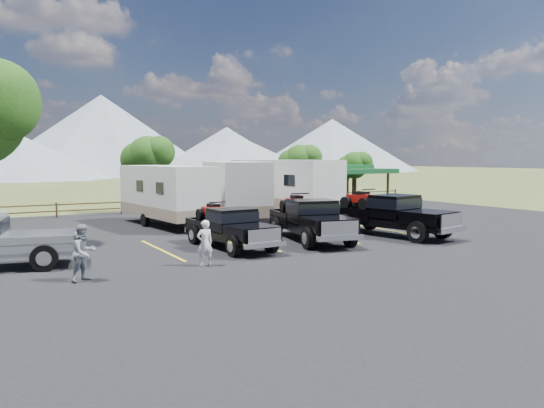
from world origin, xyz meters
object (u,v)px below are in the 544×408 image
trailer_center (234,190)px  person_b (84,253)px  trailer_right (285,187)px  pavilion (342,170)px  rig_left (230,226)px  rig_right (390,214)px  rig_center (310,218)px  person_a (205,243)px  trailer_left (166,194)px

trailer_center → person_b: size_ratio=5.81×
trailer_right → pavilion: bearing=22.6°
rig_left → trailer_right: 12.13m
rig_left → person_b: size_ratio=3.24×
rig_right → person_b: (-14.58, -2.60, -0.19)m
rig_center → trailer_center: (0.21, 8.27, 0.83)m
trailer_right → person_b: (-14.46, -12.19, -1.02)m
rig_center → trailer_center: size_ratio=0.65×
trailer_right → rig_right: bearing=-97.2°
person_a → person_b: person_b is taller
rig_center → trailer_right: (4.13, 9.04, 0.88)m
person_b → trailer_center: bearing=16.0°
rig_left → rig_right: size_ratio=0.82×
trailer_left → trailer_center: 4.11m
rig_left → rig_center: bearing=-3.6°
rig_center → trailer_center: bearing=100.0°
trailer_center → trailer_right: size_ratio=0.97×
rig_left → trailer_center: size_ratio=0.56×
rig_left → trailer_left: bearing=86.7°
rig_left → person_a: (-2.33, -2.94, -0.09)m
pavilion → trailer_left: (-16.28, -5.56, -1.03)m
person_a → rig_center: bearing=-156.4°
trailer_left → rig_left: bearing=-96.5°
trailer_left → person_b: trailer_left is taller
rig_left → person_b: 7.13m
trailer_left → person_a: 11.50m
rig_left → person_b: bearing=-156.0°
rig_right → person_b: rig_right is taller
trailer_center → trailer_right: bearing=25.3°
person_a → pavilion: bearing=-139.1°
person_a → person_b: (-4.04, -0.27, 0.07)m
trailer_left → rig_right: bearing=-53.5°
rig_left → rig_right: rig_right is taller
trailer_center → rig_center: bearing=-77.2°
rig_right → trailer_center: size_ratio=0.68×
person_b → rig_center: bearing=-14.3°
rig_left → trailer_left: trailer_left is taller
rig_left → rig_right: bearing=-7.0°
person_b → trailer_left: bearing=29.4°
trailer_left → trailer_center: (4.11, -0.05, 0.11)m
rig_left → trailer_left: size_ratio=0.59×
trailer_center → trailer_right: (3.92, 0.77, 0.05)m
pavilion → trailer_left: 17.23m
rig_left → trailer_right: bearing=45.2°
rig_left → trailer_left: 8.31m
rig_center → trailer_left: 9.22m
trailer_right → trailer_center: bearing=-176.8°
rig_center → trailer_left: size_ratio=0.68×
rig_right → trailer_right: (-0.11, 9.59, 0.83)m
trailer_left → trailer_right: bearing=-0.9°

